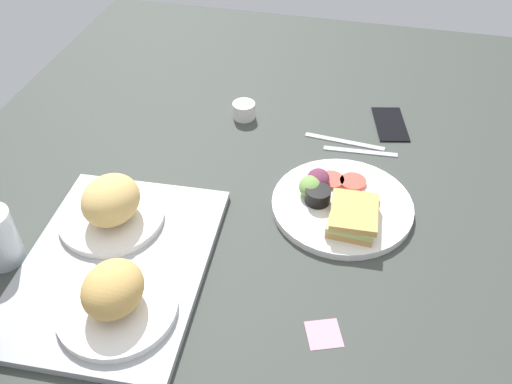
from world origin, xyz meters
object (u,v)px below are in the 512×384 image
Objects in this scene: cell_phone at (390,123)px; plate_with_salad at (340,204)px; knife at (345,141)px; sticky_note at (324,334)px; bread_plate_far at (111,206)px; fork at (360,151)px; serving_tray at (116,265)px; bread_plate_near at (115,297)px; espresso_cup at (244,110)px.

plate_with_salad is at bearing 153.11° from cell_phone.
sticky_note is (-54.01, -2.65, -0.19)cm from knife.
bread_plate_far is 1.20× the size of fork.
serving_tray is 61.00cm from fork.
cell_phone is at bearing -38.82° from serving_tray.
bread_plate_near is 35.04cm from sticky_note.
cell_phone is at bearing -119.12° from fork.
sticky_note is at bearing 160.77° from cell_phone.
serving_tray is at bearing 44.79° from fork.
fork is 51.03cm from sticky_note.
knife is at bearing 3.84° from plate_with_salad.
cell_phone is (58.17, -46.80, -0.40)cm from serving_tray.
sticky_note is at bearing 85.11° from fork.
cell_phone is (48.27, -51.29, -5.19)cm from bread_plate_far.
espresso_cup is 30.80cm from fork.
bread_plate_near is 3.61× the size of espresso_cup.
espresso_cup is (43.30, -15.40, -3.59)cm from bread_plate_far.
plate_with_salad reaches higher than fork.
knife is 3.39× the size of sticky_note.
bread_plate_far is 45.43cm from plate_with_salad.
bread_plate_near is 0.99× the size of bread_plate_far.
bread_plate_far is at bearing 160.43° from espresso_cup.
espresso_cup reaches higher than fork.
cell_phone is 2.57× the size of sticky_note.
knife is (48.45, -36.67, -0.55)cm from serving_tray.
plate_with_salad reaches higher than sticky_note.
sticky_note is (-51.01, 1.35, -0.19)cm from fork.
fork is (-7.75, -29.76, -1.75)cm from espresso_cup.
fork is 1.18× the size of cell_phone.
plate_with_salad is (24.79, -38.26, 0.89)cm from serving_tray.
sticky_note is at bearing -98.05° from serving_tray.
plate_with_salad is (14.89, -42.74, -3.90)cm from bread_plate_far.
cell_phone reaches higher than sticky_note.
sticky_note is (-63.73, 7.47, -0.34)cm from cell_phone.
bread_plate_near is 1.06× the size of knife.
plate_with_salad is (34.56, -33.35, -3.44)cm from bread_plate_near.
plate_with_salad is 5.16× the size of espresso_cup.
fork is at bearing 141.73° from cell_phone.
serving_tray is at bearing 26.69° from bread_plate_near.
sticky_note is at bearing 98.11° from knife.
bread_plate_far is 3.66× the size of espresso_cup.
knife is at bearing -46.87° from bread_plate_far.
knife reaches higher than sticky_note.
serving_tray is at bearing -155.65° from bread_plate_far.
bread_plate_near reaches higher than knife.
bread_plate_near is at bearing 96.97° from sticky_note.
bread_plate_near reaches higher than sticky_note.
bread_plate_far is at bearing 70.56° from sticky_note.
serving_tray is at bearing 168.41° from espresso_cup.
espresso_cup is (53.20, -10.91, 1.20)cm from serving_tray.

